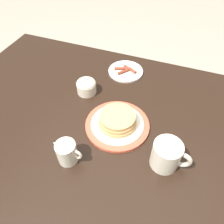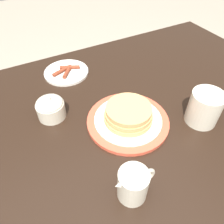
% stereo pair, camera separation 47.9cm
% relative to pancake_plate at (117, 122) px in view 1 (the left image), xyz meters
% --- Properties ---
extents(ground_plane, '(8.00, 8.00, 0.00)m').
position_rel_pancake_plate_xyz_m(ground_plane, '(-0.04, -0.02, -0.80)').
color(ground_plane, gray).
extents(dining_table, '(1.47, 1.00, 0.78)m').
position_rel_pancake_plate_xyz_m(dining_table, '(-0.04, -0.02, -0.13)').
color(dining_table, black).
rests_on(dining_table, ground_plane).
extents(pancake_plate, '(0.25, 0.25, 0.06)m').
position_rel_pancake_plate_xyz_m(pancake_plate, '(0.00, 0.00, 0.00)').
color(pancake_plate, '#DB5138').
rests_on(pancake_plate, dining_table).
extents(side_plate_bacon, '(0.17, 0.17, 0.02)m').
position_rel_pancake_plate_xyz_m(side_plate_bacon, '(-0.08, 0.34, -0.02)').
color(side_plate_bacon, silver).
rests_on(side_plate_bacon, dining_table).
extents(coffee_mug, '(0.13, 0.09, 0.10)m').
position_rel_pancake_plate_xyz_m(coffee_mug, '(0.21, -0.10, 0.03)').
color(coffee_mug, beige).
rests_on(coffee_mug, dining_table).
extents(creamer_pitcher, '(0.11, 0.07, 0.09)m').
position_rel_pancake_plate_xyz_m(creamer_pitcher, '(-0.11, -0.20, 0.02)').
color(creamer_pitcher, beige).
rests_on(creamer_pitcher, dining_table).
extents(sugar_bowl, '(0.09, 0.09, 0.08)m').
position_rel_pancake_plate_xyz_m(sugar_bowl, '(-0.19, 0.14, 0.01)').
color(sugar_bowl, beige).
rests_on(sugar_bowl, dining_table).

